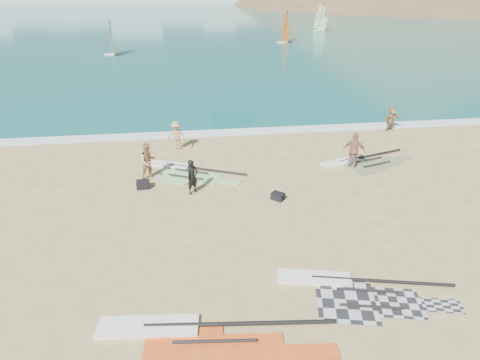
{
  "coord_description": "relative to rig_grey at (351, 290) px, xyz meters",
  "views": [
    {
      "loc": [
        -2.68,
        -10.69,
        8.54
      ],
      "look_at": [
        -0.8,
        4.0,
        1.0
      ],
      "focal_mm": 30.0,
      "sensor_mm": 36.0,
      "label": 1
    }
  ],
  "objects": [
    {
      "name": "beachgoer_back",
      "position": [
        3.34,
        8.5,
        0.86
      ],
      "size": [
        1.15,
        0.91,
        1.83
      ],
      "primitive_type": "imported",
      "rotation": [
        0.0,
        0.0,
        2.63
      ],
      "color": "#9F6754",
      "rests_on": "ground"
    },
    {
      "name": "rig_green",
      "position": [
        -5.03,
        9.04,
        -0.0
      ],
      "size": [
        4.92,
        3.33,
        0.2
      ],
      "rotation": [
        0.0,
        0.0,
        -0.41
      ],
      "color": "#46C119",
      "rests_on": "ground"
    },
    {
      "name": "gear_bag_near",
      "position": [
        -6.83,
        7.61,
        0.13
      ],
      "size": [
        0.59,
        0.45,
        0.36
      ],
      "primitive_type": "cube",
      "rotation": [
        0.0,
        0.0,
        0.06
      ],
      "color": "black",
      "rests_on": "ground"
    },
    {
      "name": "rig_grey",
      "position": [
        0.0,
        0.0,
        0.0
      ],
      "size": [
        5.35,
        2.67,
        0.2
      ],
      "rotation": [
        0.0,
        0.0,
        -0.22
      ],
      "color": "#252527",
      "rests_on": "ground"
    },
    {
      "name": "sea",
      "position": [
        -1.85,
        133.9,
        -0.05
      ],
      "size": [
        300.0,
        240.0,
        0.06
      ],
      "primitive_type": "cube",
      "color": "#0D5B58",
      "rests_on": "ground"
    },
    {
      "name": "windsurfer_right",
      "position": [
        18.91,
        63.41,
        1.29
      ],
      "size": [
        2.56,
        2.7,
        4.64
      ],
      "rotation": [
        0.0,
        0.0,
        0.54
      ],
      "color": "white",
      "rests_on": "ground"
    },
    {
      "name": "windsurfer_left",
      "position": [
        -13.38,
        43.13,
        1.16
      ],
      "size": [
        2.3,
        2.61,
        4.04
      ],
      "rotation": [
        0.0,
        0.0,
        0.29
      ],
      "color": "white",
      "rests_on": "ground"
    },
    {
      "name": "surf_line",
      "position": [
        -1.85,
        14.2,
        -0.05
      ],
      "size": [
        300.0,
        1.2,
        0.04
      ],
      "primitive_type": "cube",
      "color": "white",
      "rests_on": "ground"
    },
    {
      "name": "beachgoer_mid",
      "position": [
        -5.34,
        12.0,
        0.76
      ],
      "size": [
        1.19,
        0.96,
        1.61
      ],
      "primitive_type": "imported",
      "rotation": [
        0.0,
        0.0,
        -0.41
      ],
      "color": "tan",
      "rests_on": "ground"
    },
    {
      "name": "person_wetsuit",
      "position": [
        -4.6,
        6.88,
        0.73
      ],
      "size": [
        0.68,
        0.66,
        1.57
      ],
      "primitive_type": "imported",
      "rotation": [
        0.0,
        0.0,
        0.71
      ],
      "color": "black",
      "rests_on": "ground"
    },
    {
      "name": "headland_main",
      "position": [
        83.15,
        131.9,
        -0.05
      ],
      "size": [
        143.0,
        143.0,
        45.0
      ],
      "primitive_type": "cone",
      "color": "brown",
      "rests_on": "ground"
    },
    {
      "name": "beachgoer_left",
      "position": [
        -6.57,
        8.51,
        0.84
      ],
      "size": [
        1.08,
        0.99,
        1.78
      ],
      "primitive_type": "imported",
      "rotation": [
        0.0,
        0.0,
        0.48
      ],
      "color": "#B37A58",
      "rests_on": "ground"
    },
    {
      "name": "gear_bag_far",
      "position": [
        -1.02,
        5.81,
        0.11
      ],
      "size": [
        0.64,
        0.63,
        0.32
      ],
      "primitive_type": "cube",
      "rotation": [
        0.0,
        0.0,
        -0.74
      ],
      "color": "black",
      "rests_on": "ground"
    },
    {
      "name": "ground",
      "position": [
        -1.85,
        1.9,
        -0.05
      ],
      "size": [
        300.0,
        300.0,
        0.0
      ],
      "primitive_type": "plane",
      "color": "tan",
      "rests_on": "ground"
    },
    {
      "name": "rig_red",
      "position": [
        -4.75,
        -1.33,
        0.0
      ],
      "size": [
        6.45,
        2.83,
        0.21
      ],
      "rotation": [
        0.0,
        0.0,
        -0.1
      ],
      "color": "red",
      "rests_on": "ground"
    },
    {
      "name": "windsurfer_centre",
      "position": [
        9.66,
        50.46,
        1.22
      ],
      "size": [
        2.45,
        2.9,
        4.35
      ],
      "rotation": [
        0.0,
        0.0,
        0.14
      ],
      "color": "white",
      "rests_on": "ground"
    },
    {
      "name": "rig_orange",
      "position": [
        4.01,
        8.95,
        -0.0
      ],
      "size": [
        5.09,
        2.76,
        0.2
      ],
      "rotation": [
        0.0,
        0.0,
        0.29
      ],
      "color": "orange",
      "rests_on": "ground"
    },
    {
      "name": "beachgoer_right",
      "position": [
        7.67,
        13.4,
        0.72
      ],
      "size": [
        1.48,
        0.99,
        1.53
      ],
      "primitive_type": "imported",
      "rotation": [
        0.0,
        0.0,
        0.42
      ],
      "color": "#9D774B",
      "rests_on": "ground"
    }
  ]
}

